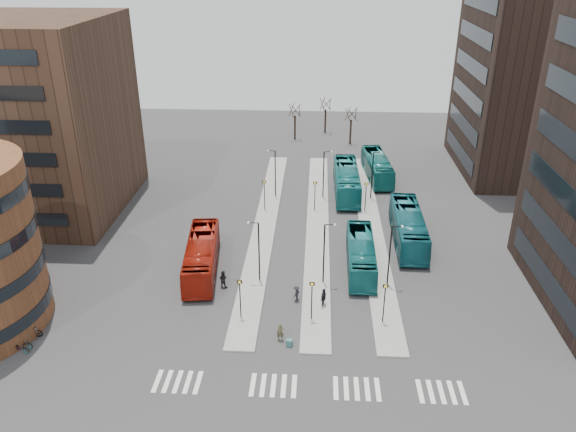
# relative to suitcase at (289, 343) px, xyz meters

# --- Properties ---
(ground) EXTENTS (160.00, 160.00, 0.00)m
(ground) POSITION_rel_suitcase_xyz_m (0.08, -8.53, -0.30)
(ground) COLOR #2D2D30
(ground) RESTS_ON ground
(island_left) EXTENTS (2.50, 45.00, 0.15)m
(island_left) POSITION_rel_suitcase_xyz_m (-3.92, 21.47, -0.22)
(island_left) COLOR gray
(island_left) RESTS_ON ground
(island_mid) EXTENTS (2.50, 45.00, 0.15)m
(island_mid) POSITION_rel_suitcase_xyz_m (2.08, 21.47, -0.22)
(island_mid) COLOR gray
(island_mid) RESTS_ON ground
(island_right) EXTENTS (2.50, 45.00, 0.15)m
(island_right) POSITION_rel_suitcase_xyz_m (8.08, 21.47, -0.22)
(island_right) COLOR gray
(island_right) RESTS_ON ground
(suitcase) EXTENTS (0.54, 0.46, 0.60)m
(suitcase) POSITION_rel_suitcase_xyz_m (0.00, 0.00, 0.00)
(suitcase) COLOR navy
(suitcase) RESTS_ON ground
(red_bus) EXTENTS (4.01, 11.98, 3.27)m
(red_bus) POSITION_rel_suitcase_xyz_m (-9.11, 11.14, 1.34)
(red_bus) COLOR #9B190B
(red_bus) RESTS_ON ground
(teal_bus_a) EXTENTS (2.69, 10.85, 3.01)m
(teal_bus_a) POSITION_rel_suitcase_xyz_m (6.34, 12.45, 1.21)
(teal_bus_a) COLOR #146468
(teal_bus_a) RESTS_ON ground
(teal_bus_b) EXTENTS (3.10, 12.59, 3.50)m
(teal_bus_b) POSITION_rel_suitcase_xyz_m (5.67, 31.18, 1.45)
(teal_bus_b) COLOR #166F71
(teal_bus_b) RESTS_ON ground
(teal_bus_c) EXTENTS (3.13, 12.48, 3.46)m
(teal_bus_c) POSITION_rel_suitcase_xyz_m (11.72, 18.31, 1.43)
(teal_bus_c) COLOR #15606D
(teal_bus_c) RESTS_ON ground
(teal_bus_d) EXTENTS (3.72, 11.68, 3.20)m
(teal_bus_d) POSITION_rel_suitcase_xyz_m (10.05, 36.79, 1.30)
(teal_bus_d) COLOR #156C6A
(teal_bus_d) RESTS_ON ground
(traveller) EXTENTS (0.59, 0.39, 1.62)m
(traveller) POSITION_rel_suitcase_xyz_m (-0.76, 0.68, 0.51)
(traveller) COLOR brown
(traveller) RESTS_ON ground
(commuter_a) EXTENTS (0.98, 0.86, 1.70)m
(commuter_a) POSITION_rel_suitcase_xyz_m (-6.59, 8.28, 0.55)
(commuter_a) COLOR black
(commuter_a) RESTS_ON ground
(commuter_b) EXTENTS (0.81, 1.15, 1.81)m
(commuter_b) POSITION_rel_suitcase_xyz_m (2.71, 5.59, 0.61)
(commuter_b) COLOR black
(commuter_b) RESTS_ON ground
(commuter_c) EXTENTS (0.92, 1.09, 1.47)m
(commuter_c) POSITION_rel_suitcase_xyz_m (0.28, 6.43, 0.44)
(commuter_c) COLOR black
(commuter_c) RESTS_ON ground
(bicycle_near) EXTENTS (1.69, 0.88, 0.84)m
(bicycle_near) POSITION_rel_suitcase_xyz_m (-20.92, -1.92, 0.12)
(bicycle_near) COLOR gray
(bicycle_near) RESTS_ON ground
(bicycle_mid) EXTENTS (1.80, 0.70, 1.06)m
(bicycle_mid) POSITION_rel_suitcase_xyz_m (-20.92, -0.04, 0.23)
(bicycle_mid) COLOR gray
(bicycle_mid) RESTS_ON ground
(bicycle_far) EXTENTS (1.63, 0.83, 0.82)m
(bicycle_far) POSITION_rel_suitcase_xyz_m (-20.92, -1.32, 0.11)
(bicycle_far) COLOR gray
(bicycle_far) RESTS_ON ground
(crosswalk_stripes) EXTENTS (22.35, 2.40, 0.01)m
(crosswalk_stripes) POSITION_rel_suitcase_xyz_m (1.83, -4.53, -0.29)
(crosswalk_stripes) COLOR silver
(crosswalk_stripes) RESTS_ON ground
(office_block) EXTENTS (25.00, 20.12, 22.00)m
(office_block) POSITION_rel_suitcase_xyz_m (-33.92, 25.46, 10.70)
(office_block) COLOR #442D1F
(office_block) RESTS_ON ground
(tower_far) EXTENTS (20.12, 20.00, 30.00)m
(tower_far) POSITION_rel_suitcase_xyz_m (32.06, 41.47, 14.70)
(tower_far) COLOR black
(tower_far) RESTS_ON ground
(sign_poles) EXTENTS (12.45, 22.12, 3.65)m
(sign_poles) POSITION_rel_suitcase_xyz_m (1.68, 14.47, 2.11)
(sign_poles) COLOR black
(sign_poles) RESTS_ON ground
(lamp_posts) EXTENTS (14.04, 20.24, 6.12)m
(lamp_posts) POSITION_rel_suitcase_xyz_m (2.72, 19.47, 3.28)
(lamp_posts) COLOR black
(lamp_posts) RESTS_ON ground
(bare_trees) EXTENTS (10.97, 8.14, 5.90)m
(bare_trees) POSITION_rel_suitcase_xyz_m (2.75, 54.14, 2.43)
(bare_trees) COLOR black
(bare_trees) RESTS_ON ground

